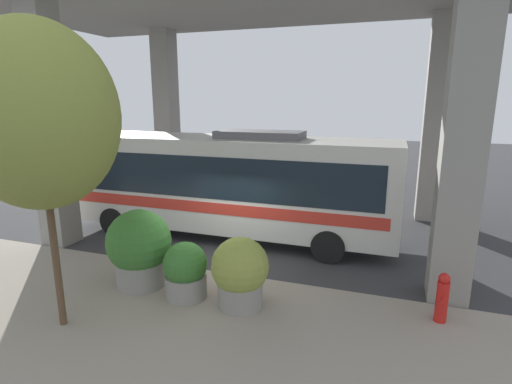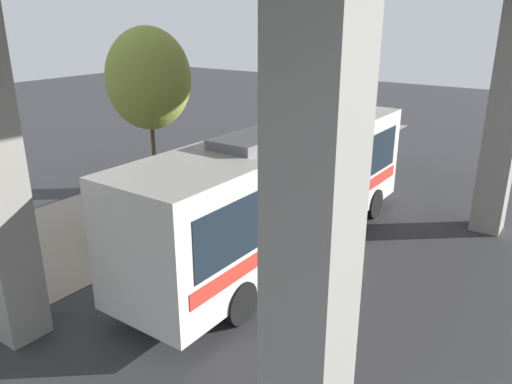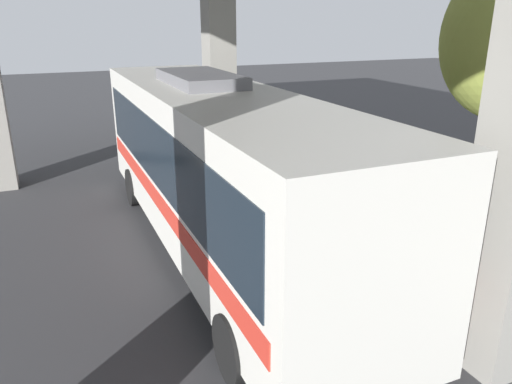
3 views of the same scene
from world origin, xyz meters
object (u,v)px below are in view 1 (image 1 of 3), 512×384
Objects in this scene: bus at (229,180)px; planter_front at (186,271)px; fire_hydrant at (442,298)px; planter_back at (240,272)px; planter_middle at (140,248)px; street_tree_near at (38,117)px.

bus reaches higher than planter_front.
fire_hydrant is 0.68× the size of planter_back.
street_tree_near reaches higher than planter_middle.
planter_front is at bearing -170.79° from bus.
planter_middle is (0.20, 1.41, 0.34)m from planter_front.
planter_middle is at bearing 94.84° from fire_hydrant.
fire_hydrant is 8.98m from street_tree_near.
bus reaches higher than fire_hydrant.
street_tree_near is at bearing 169.47° from bus.
fire_hydrant is at bearing -79.82° from planter_back.
bus is 7.98× the size of planter_front.
street_tree_near is (-2.14, 0.50, 3.37)m from planter_middle.
fire_hydrant is 0.18× the size of street_tree_near.
fire_hydrant is 4.41m from planter_back.
planter_front is 1.41m from planter_back.
bus is 4.42m from planter_middle.
bus is 6.93m from street_tree_near.
planter_front is at bearing -98.11° from planter_middle.
planter_front is 0.84× the size of planter_back.
planter_front is 1.47m from planter_middle.
street_tree_near reaches higher than planter_back.
planter_back is (0.03, -1.40, 0.17)m from planter_front.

